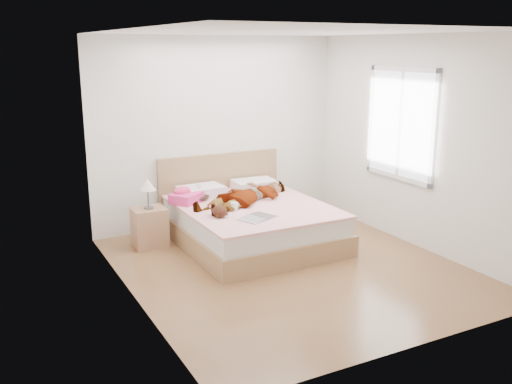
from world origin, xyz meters
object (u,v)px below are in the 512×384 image
Objects in this scene: nightstand at (149,224)px; towel at (186,196)px; phone at (199,185)px; magazine at (258,217)px; coffee_mug at (234,206)px; woman at (246,193)px; plush_toy at (219,211)px; bed at (249,221)px.

towel is at bearing 0.20° from nightstand.
phone reaches higher than magazine.
magazine is at bearing -75.69° from coffee_mug.
woman is at bearing -63.16° from phone.
coffee_mug is at bearing 104.31° from magazine.
coffee_mug is at bearing -69.34° from woman.
plush_toy is 0.31× the size of nightstand.
woman is 0.79m from magazine.
plush_toy reaches higher than coffee_mug.
woman is 0.78m from towel.
towel is 0.57× the size of nightstand.
nightstand is (-0.88, 0.63, -0.27)m from coffee_mug.
magazine is (-0.21, -0.63, 0.24)m from bed.
coffee_mug is 0.31m from plush_toy.
coffee_mug is 0.52× the size of plush_toy.
woman reaches higher than plush_toy.
nightstand is at bearing -127.98° from woman.
phone is 0.77m from coffee_mug.
phone is at bearing 132.35° from bed.
coffee_mug is at bearing 29.08° from plush_toy.
phone is (-0.50, 0.40, 0.07)m from woman.
bed is at bearing -30.65° from towel.
bed reaches higher than magazine.
nightstand is (-0.61, 0.78, -0.29)m from plush_toy.
phone reaches higher than coffee_mug.
phone is 0.27m from towel.
magazine is 0.58× the size of nightstand.
phone is 1.20m from magazine.
coffee_mug is (-0.11, 0.41, 0.04)m from magazine.
nightstand reaches higher than phone.
bed reaches higher than woman.
magazine is at bearing -108.30° from bed.
bed is at bearing -34.96° from woman.
towel is at bearing 98.46° from plush_toy.
phone and towel have the same top height.
plush_toy is at bearing -147.99° from bed.
nightstand is (-0.72, -0.11, -0.40)m from phone.
bed is 0.88m from towel.
plush_toy is 1.03m from nightstand.
bed is at bearing 32.01° from plush_toy.
towel is (-0.73, 0.29, -0.03)m from woman.
woman is 11.35× the size of coffee_mug.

